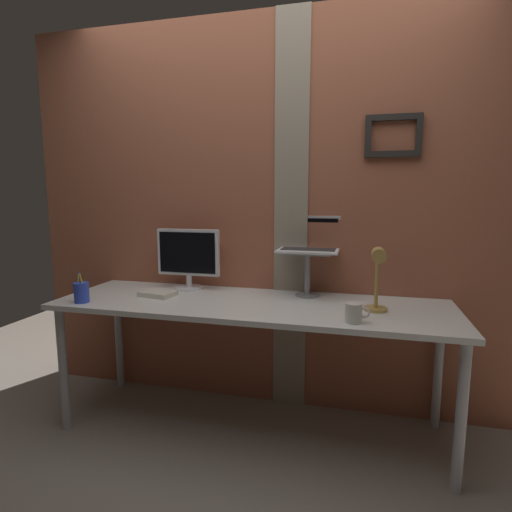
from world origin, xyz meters
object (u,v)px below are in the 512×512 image
object	(u,v)px
monitor	(188,256)
coffee_mug	(354,313)
laptop	(309,242)
desk_lamp	(378,273)
pen_cup	(81,292)

from	to	relation	value
monitor	coffee_mug	size ratio (longest dim) A/B	3.48
laptop	desk_lamp	distance (m)	0.53
monitor	pen_cup	bearing A→B (deg)	-134.29
desk_lamp	coffee_mug	bearing A→B (deg)	-119.77
monitor	laptop	bearing A→B (deg)	4.96
monitor	laptop	xyz separation A→B (m)	(0.76, 0.07, 0.10)
laptop	desk_lamp	bearing A→B (deg)	-41.24
desk_lamp	laptop	bearing A→B (deg)	138.76
desk_lamp	pen_cup	world-z (taller)	desk_lamp
monitor	coffee_mug	distance (m)	1.16
monitor	laptop	world-z (taller)	laptop
laptop	coffee_mug	world-z (taller)	laptop
laptop	desk_lamp	world-z (taller)	laptop
pen_cup	monitor	bearing A→B (deg)	45.71
laptop	coffee_mug	xyz separation A→B (m)	(0.28, -0.53, -0.27)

